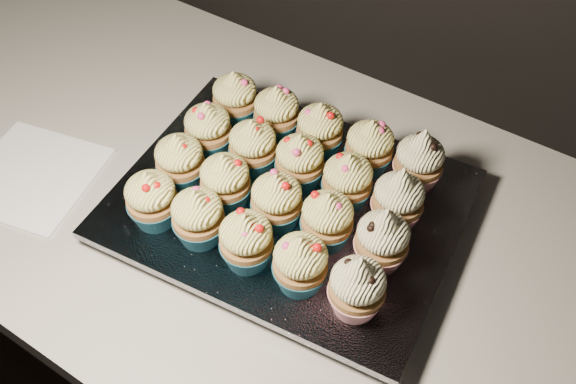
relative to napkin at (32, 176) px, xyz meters
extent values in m
cube|color=black|center=(0.26, 0.14, -0.47)|extent=(2.40, 0.60, 0.86)
cube|color=beige|center=(0.26, 0.14, -0.02)|extent=(2.44, 0.64, 0.04)
cube|color=white|center=(0.00, 0.00, 0.00)|extent=(0.20, 0.20, 0.00)
cube|color=black|center=(0.33, 0.13, 0.01)|extent=(0.42, 0.34, 0.02)
cube|color=silver|center=(0.33, 0.13, 0.03)|extent=(0.45, 0.37, 0.01)
cone|color=#17566D|center=(0.21, 0.02, 0.05)|extent=(0.06, 0.06, 0.03)
ellipsoid|color=#FFEE80|center=(0.21, 0.02, 0.09)|extent=(0.06, 0.06, 0.04)
cone|color=#FFEE80|center=(0.21, 0.02, 0.11)|extent=(0.03, 0.03, 0.02)
cone|color=#17566D|center=(0.28, 0.03, 0.05)|extent=(0.06, 0.06, 0.03)
ellipsoid|color=#FFEE80|center=(0.28, 0.03, 0.09)|extent=(0.06, 0.06, 0.04)
cone|color=#FFEE80|center=(0.28, 0.03, 0.11)|extent=(0.03, 0.03, 0.02)
cone|color=#17566D|center=(0.34, 0.03, 0.05)|extent=(0.06, 0.06, 0.03)
ellipsoid|color=#FFEE80|center=(0.34, 0.03, 0.09)|extent=(0.06, 0.06, 0.04)
cone|color=#FFEE80|center=(0.34, 0.03, 0.11)|extent=(0.03, 0.03, 0.02)
cone|color=#17566D|center=(0.41, 0.04, 0.05)|extent=(0.06, 0.06, 0.03)
ellipsoid|color=#FFEE80|center=(0.41, 0.04, 0.09)|extent=(0.06, 0.06, 0.04)
cone|color=#FFEE80|center=(0.41, 0.04, 0.11)|extent=(0.03, 0.03, 0.02)
cone|color=#B5192C|center=(0.48, 0.05, 0.05)|extent=(0.06, 0.06, 0.03)
ellipsoid|color=#FEF1B2|center=(0.48, 0.05, 0.09)|extent=(0.06, 0.06, 0.04)
cone|color=#FEF1B2|center=(0.48, 0.05, 0.11)|extent=(0.03, 0.03, 0.03)
cone|color=#17566D|center=(0.20, 0.09, 0.05)|extent=(0.06, 0.06, 0.03)
ellipsoid|color=#FFEE80|center=(0.20, 0.09, 0.09)|extent=(0.06, 0.06, 0.04)
cone|color=#FFEE80|center=(0.20, 0.09, 0.11)|extent=(0.03, 0.03, 0.02)
cone|color=#17566D|center=(0.27, 0.09, 0.05)|extent=(0.06, 0.06, 0.03)
ellipsoid|color=#FFEE80|center=(0.27, 0.09, 0.09)|extent=(0.06, 0.06, 0.04)
cone|color=#FFEE80|center=(0.27, 0.09, 0.11)|extent=(0.03, 0.03, 0.02)
cone|color=#17566D|center=(0.34, 0.10, 0.05)|extent=(0.06, 0.06, 0.03)
ellipsoid|color=#FFEE80|center=(0.34, 0.10, 0.09)|extent=(0.06, 0.06, 0.04)
cone|color=#FFEE80|center=(0.34, 0.10, 0.11)|extent=(0.03, 0.03, 0.02)
cone|color=#17566D|center=(0.40, 0.11, 0.05)|extent=(0.06, 0.06, 0.03)
ellipsoid|color=#FFEE80|center=(0.40, 0.11, 0.09)|extent=(0.06, 0.06, 0.04)
cone|color=#FFEE80|center=(0.40, 0.11, 0.11)|extent=(0.03, 0.03, 0.02)
cone|color=#B5192C|center=(0.47, 0.12, 0.05)|extent=(0.06, 0.06, 0.03)
ellipsoid|color=#FEF1B2|center=(0.47, 0.12, 0.09)|extent=(0.06, 0.06, 0.04)
cone|color=#FEF1B2|center=(0.47, 0.12, 0.11)|extent=(0.03, 0.03, 0.03)
cone|color=#17566D|center=(0.20, 0.15, 0.05)|extent=(0.06, 0.06, 0.03)
ellipsoid|color=#FFEE80|center=(0.20, 0.15, 0.09)|extent=(0.06, 0.06, 0.04)
cone|color=#FFEE80|center=(0.20, 0.15, 0.11)|extent=(0.03, 0.03, 0.02)
cone|color=#17566D|center=(0.26, 0.16, 0.05)|extent=(0.06, 0.06, 0.03)
ellipsoid|color=#FFEE80|center=(0.26, 0.16, 0.09)|extent=(0.06, 0.06, 0.04)
cone|color=#FFEE80|center=(0.26, 0.16, 0.11)|extent=(0.03, 0.03, 0.02)
cone|color=#17566D|center=(0.33, 0.17, 0.05)|extent=(0.06, 0.06, 0.03)
ellipsoid|color=#FFEE80|center=(0.33, 0.17, 0.09)|extent=(0.06, 0.06, 0.04)
cone|color=#FFEE80|center=(0.33, 0.17, 0.11)|extent=(0.03, 0.03, 0.02)
cone|color=#17566D|center=(0.39, 0.17, 0.05)|extent=(0.06, 0.06, 0.03)
ellipsoid|color=#FFEE80|center=(0.39, 0.17, 0.09)|extent=(0.06, 0.06, 0.04)
cone|color=#FFEE80|center=(0.39, 0.17, 0.11)|extent=(0.03, 0.03, 0.02)
cone|color=#B5192C|center=(0.46, 0.18, 0.05)|extent=(0.06, 0.06, 0.03)
ellipsoid|color=#FEF1B2|center=(0.46, 0.18, 0.09)|extent=(0.06, 0.06, 0.04)
cone|color=#FEF1B2|center=(0.46, 0.18, 0.11)|extent=(0.03, 0.03, 0.03)
cone|color=#17566D|center=(0.19, 0.22, 0.05)|extent=(0.06, 0.06, 0.03)
ellipsoid|color=#FFEE80|center=(0.19, 0.22, 0.09)|extent=(0.06, 0.06, 0.04)
cone|color=#FFEE80|center=(0.19, 0.22, 0.11)|extent=(0.03, 0.03, 0.02)
cone|color=#17566D|center=(0.25, 0.23, 0.05)|extent=(0.06, 0.06, 0.03)
ellipsoid|color=#FFEE80|center=(0.25, 0.23, 0.09)|extent=(0.06, 0.06, 0.04)
cone|color=#FFEE80|center=(0.25, 0.23, 0.11)|extent=(0.03, 0.03, 0.02)
cone|color=#17566D|center=(0.32, 0.23, 0.05)|extent=(0.06, 0.06, 0.03)
ellipsoid|color=#FFEE80|center=(0.32, 0.23, 0.09)|extent=(0.06, 0.06, 0.04)
cone|color=#FFEE80|center=(0.32, 0.23, 0.11)|extent=(0.03, 0.03, 0.02)
cone|color=#17566D|center=(0.39, 0.24, 0.05)|extent=(0.06, 0.06, 0.03)
ellipsoid|color=#FFEE80|center=(0.39, 0.24, 0.09)|extent=(0.06, 0.06, 0.04)
cone|color=#FFEE80|center=(0.39, 0.24, 0.11)|extent=(0.03, 0.03, 0.02)
cone|color=#B5192C|center=(0.45, 0.25, 0.05)|extent=(0.06, 0.06, 0.03)
ellipsoid|color=#FEF1B2|center=(0.45, 0.25, 0.09)|extent=(0.06, 0.06, 0.04)
cone|color=#FEF1B2|center=(0.45, 0.25, 0.11)|extent=(0.03, 0.03, 0.03)
camera|label=1|loc=(0.62, -0.30, 0.66)|focal=40.00mm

